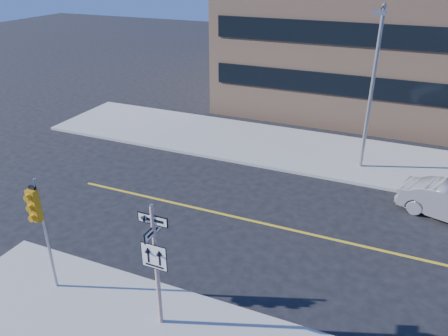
% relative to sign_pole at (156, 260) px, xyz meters
% --- Properties ---
extents(ground, '(120.00, 120.00, 0.00)m').
position_rel_sign_pole_xyz_m(ground, '(0.00, 2.51, -2.44)').
color(ground, black).
rests_on(ground, ground).
extents(sign_pole, '(0.92, 0.92, 4.06)m').
position_rel_sign_pole_xyz_m(sign_pole, '(0.00, 0.00, 0.00)').
color(sign_pole, silver).
rests_on(sign_pole, near_sidewalk).
extents(traffic_signal, '(0.32, 0.45, 4.00)m').
position_rel_sign_pole_xyz_m(traffic_signal, '(-4.00, -0.15, 0.59)').
color(traffic_signal, gray).
rests_on(traffic_signal, near_sidewalk).
extents(streetlight_a, '(0.55, 2.25, 8.00)m').
position_rel_sign_pole_xyz_m(streetlight_a, '(4.00, 13.27, 2.32)').
color(streetlight_a, gray).
rests_on(streetlight_a, far_sidewalk).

